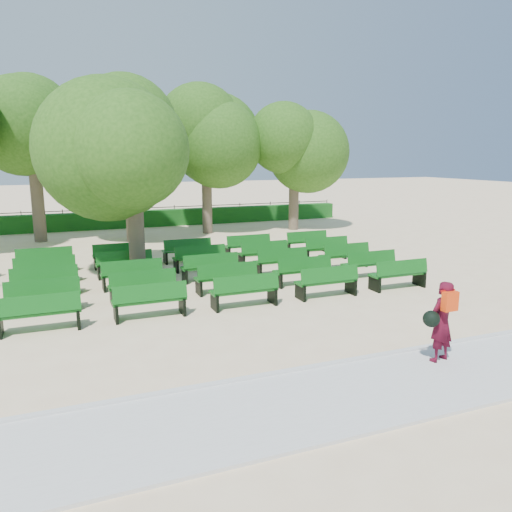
# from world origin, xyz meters

# --- Properties ---
(ground) EXTENTS (120.00, 120.00, 0.00)m
(ground) POSITION_xyz_m (0.00, 0.00, 0.00)
(ground) COLOR beige
(paving) EXTENTS (30.00, 2.20, 0.06)m
(paving) POSITION_xyz_m (0.00, -7.40, 0.03)
(paving) COLOR silver
(paving) RESTS_ON ground
(curb) EXTENTS (30.00, 0.12, 0.10)m
(curb) POSITION_xyz_m (0.00, -6.25, 0.05)
(curb) COLOR silver
(curb) RESTS_ON ground
(hedge) EXTENTS (26.00, 0.70, 0.90)m
(hedge) POSITION_xyz_m (0.00, 14.00, 0.45)
(hedge) COLOR #185B19
(hedge) RESTS_ON ground
(fence) EXTENTS (26.00, 0.10, 1.02)m
(fence) POSITION_xyz_m (0.00, 14.40, 0.00)
(fence) COLOR black
(fence) RESTS_ON ground
(tree_line) EXTENTS (21.80, 6.80, 7.04)m
(tree_line) POSITION_xyz_m (0.00, 10.00, 0.00)
(tree_line) COLOR #31611A
(tree_line) RESTS_ON ground
(bench_array) EXTENTS (1.79, 0.64, 1.12)m
(bench_array) POSITION_xyz_m (-0.11, 0.98, 0.09)
(bench_array) COLOR #0F5A15
(bench_array) RESTS_ON ground
(tree_among) EXTENTS (4.36, 4.36, 5.89)m
(tree_among) POSITION_xyz_m (-1.03, 1.86, 3.90)
(tree_among) COLOR brown
(tree_among) RESTS_ON ground
(person) EXTENTS (0.76, 0.49, 1.55)m
(person) POSITION_xyz_m (3.24, -6.86, 0.86)
(person) COLOR #490A1B
(person) RESTS_ON ground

